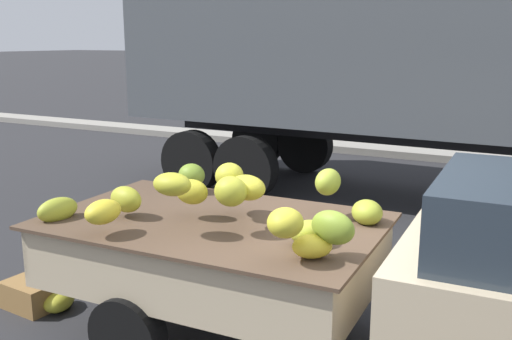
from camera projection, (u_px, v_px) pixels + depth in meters
curb_strip at (475, 159)px, 12.51m from camera, size 80.00×0.80×0.16m
pickup_truck at (449, 281)px, 4.17m from camera, size 5.07×1.94×1.70m
semi_trailer at (497, 44)px, 8.39m from camera, size 12.05×2.86×3.95m
fallen_banana_bunch_near_tailgate at (59, 300)px, 5.66m from camera, size 0.39×0.47×0.20m
produce_crate at (31, 295)px, 5.70m from camera, size 0.55×0.40×0.27m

